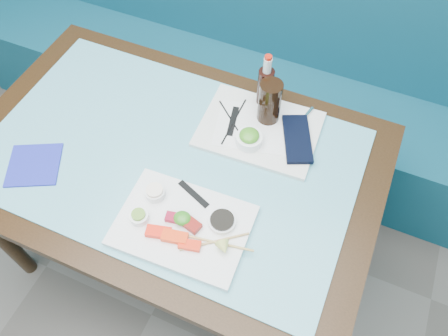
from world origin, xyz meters
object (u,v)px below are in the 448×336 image
at_px(cola_glass, 270,102).
at_px(serving_tray, 259,129).
at_px(booth_bench, 254,76).
at_px(dining_table, 172,171).
at_px(sashimi_plate, 183,226).
at_px(seaweed_bowl, 249,140).
at_px(cola_bottle_body, 265,88).
at_px(blue_napkin, 34,165).

bearing_deg(cola_glass, serving_tray, -100.30).
relative_size(booth_bench, serving_tray, 7.50).
height_order(dining_table, sashimi_plate, sashimi_plate).
distance_m(booth_bench, seaweed_bowl, 0.84).
xyz_separation_m(cola_glass, cola_bottle_body, (-0.04, 0.07, -0.02)).
bearing_deg(blue_napkin, cola_bottle_body, 42.92).
distance_m(booth_bench, dining_table, 0.89).
relative_size(dining_table, seaweed_bowl, 15.85).
bearing_deg(cola_bottle_body, seaweed_bowl, -84.10).
xyz_separation_m(dining_table, sashimi_plate, (0.16, -0.22, 0.10)).
xyz_separation_m(dining_table, cola_bottle_body, (0.21, 0.34, 0.17)).
height_order(sashimi_plate, seaweed_bowl, seaweed_bowl).
xyz_separation_m(dining_table, cola_glass, (0.25, 0.27, 0.19)).
bearing_deg(dining_table, serving_tray, 42.96).
bearing_deg(cola_glass, cola_bottle_body, 120.94).
bearing_deg(sashimi_plate, dining_table, 124.10).
bearing_deg(blue_napkin, sashimi_plate, -0.68).
xyz_separation_m(seaweed_bowl, blue_napkin, (-0.61, -0.35, -0.03)).
height_order(booth_bench, dining_table, booth_bench).
bearing_deg(cola_glass, booth_bench, 113.57).
bearing_deg(blue_napkin, dining_table, 28.39).
xyz_separation_m(cola_bottle_body, blue_napkin, (-0.59, -0.55, -0.08)).
distance_m(dining_table, cola_bottle_body, 0.43).
relative_size(dining_table, serving_tray, 3.50).
bearing_deg(booth_bench, cola_glass, -66.43).
distance_m(dining_table, blue_napkin, 0.45).
height_order(booth_bench, cola_bottle_body, booth_bench).
bearing_deg(serving_tray, cola_bottle_body, 101.29).
bearing_deg(cola_bottle_body, serving_tray, -76.06).
relative_size(serving_tray, cola_glass, 2.50).
bearing_deg(dining_table, sashimi_plate, -53.52).
xyz_separation_m(sashimi_plate, serving_tray, (0.08, 0.44, -0.00)).
height_order(sashimi_plate, cola_glass, cola_glass).
xyz_separation_m(sashimi_plate, seaweed_bowl, (0.07, 0.36, 0.02)).
relative_size(serving_tray, cola_bottle_body, 2.53).
relative_size(sashimi_plate, seaweed_bowl, 4.40).
bearing_deg(seaweed_bowl, blue_napkin, -150.00).
bearing_deg(seaweed_bowl, dining_table, -147.35).
height_order(booth_bench, seaweed_bowl, booth_bench).
distance_m(serving_tray, seaweed_bowl, 0.08).
height_order(seaweed_bowl, blue_napkin, seaweed_bowl).
bearing_deg(sashimi_plate, seaweed_bowl, 77.15).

